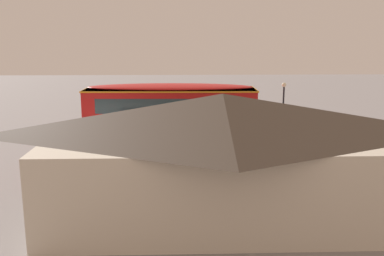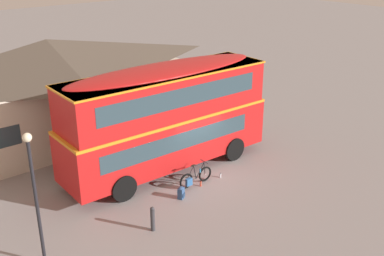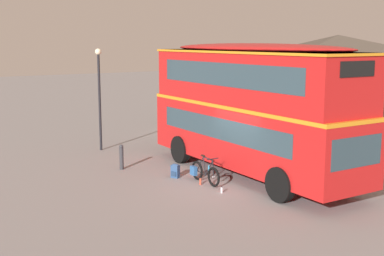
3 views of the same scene
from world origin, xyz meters
name	(u,v)px [view 1 (image 1 of 3)]	position (x,y,z in m)	size (l,w,h in m)	color
ground_plane	(158,161)	(0.00, 0.00, 0.00)	(120.00, 120.00, 0.00)	gray
double_decker_bus	(171,122)	(-0.81, 1.18, 2.64)	(9.75, 2.83, 4.79)	black
touring_bicycle	(172,151)	(-0.87, -0.82, 0.37)	(1.71, 0.46, 0.98)	black
backpack_on_ground	(190,151)	(-1.99, -1.29, 0.26)	(0.34, 0.33, 0.51)	#2D4C7A
water_bottle_red_squeeze	(171,154)	(-0.74, -1.04, 0.12)	(0.07, 0.07, 0.26)	#D84C33
water_bottle_clear_plastic	(152,155)	(0.43, -1.01, 0.10)	(0.07, 0.07, 0.22)	silver
pub_building	(222,155)	(-3.01, 8.15, 2.62)	(14.32, 6.95, 5.15)	beige
street_lamp	(283,110)	(-7.88, -1.65, 2.81)	(0.28, 0.28, 4.54)	black
kerb_bollard	(223,143)	(-4.16, -2.39, 0.50)	(0.16, 0.16, 0.97)	#333338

